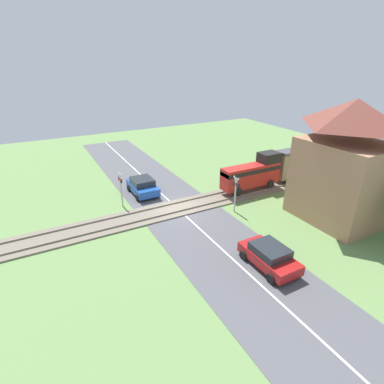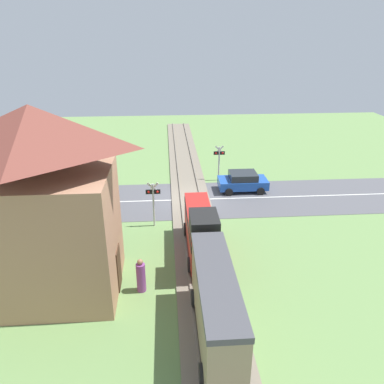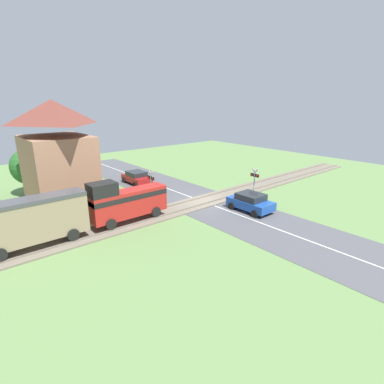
{
  "view_description": "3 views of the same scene",
  "coord_description": "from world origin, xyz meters",
  "views": [
    {
      "loc": [
        19.59,
        -9.28,
        11.11
      ],
      "look_at": [
        0.0,
        1.34,
        1.2
      ],
      "focal_mm": 28.0,
      "sensor_mm": 36.0,
      "label": 1
    },
    {
      "loc": [
        1.71,
        24.92,
        11.41
      ],
      "look_at": [
        0.0,
        1.34,
        1.2
      ],
      "focal_mm": 35.0,
      "sensor_mm": 36.0,
      "label": 2
    },
    {
      "loc": [
        -18.66,
        17.11,
        8.74
      ],
      "look_at": [
        0.0,
        1.34,
        1.2
      ],
      "focal_mm": 28.0,
      "sensor_mm": 36.0,
      "label": 3
    }
  ],
  "objects": [
    {
      "name": "track_bed",
      "position": [
        0.0,
        0.0,
        0.07
      ],
      "size": [
        2.8,
        48.0,
        0.24
      ],
      "color": "#756B5B",
      "rests_on": "ground_plane"
    },
    {
      "name": "road_surface",
      "position": [
        0.0,
        0.0,
        0.01
      ],
      "size": [
        48.0,
        6.4,
        0.02
      ],
      "color": "#515156",
      "rests_on": "ground_plane"
    },
    {
      "name": "station_building",
      "position": [
        7.04,
        9.82,
        4.29
      ],
      "size": [
        6.31,
        5.15,
        8.79
      ],
      "color": "#AD7A5B",
      "rests_on": "ground_plane"
    },
    {
      "name": "crossing_signal_west_approach",
      "position": [
        -2.57,
        -3.77,
        1.91
      ],
      "size": [
        0.9,
        0.18,
        2.97
      ],
      "color": "#B7B7B7",
      "rests_on": "ground_plane"
    },
    {
      "name": "train",
      "position": [
        0.0,
        10.82,
        1.86
      ],
      "size": [
        1.58,
        12.38,
        3.18
      ],
      "color": "red",
      "rests_on": "track_bed"
    },
    {
      "name": "car_near_crossing",
      "position": [
        -4.11,
        -1.44,
        0.78
      ],
      "size": [
        3.71,
        2.08,
        1.48
      ],
      "color": "#1E4CA8",
      "rests_on": "ground_plane"
    },
    {
      "name": "pedestrian_by_station",
      "position": [
        3.05,
        10.24,
        0.8
      ],
      "size": [
        0.43,
        0.43,
        1.74
      ],
      "color": "#7F3D84",
      "rests_on": "ground_plane"
    },
    {
      "name": "ground_plane",
      "position": [
        0.0,
        0.0,
        0.0
      ],
      "size": [
        60.0,
        60.0,
        0.0
      ],
      "primitive_type": "plane",
      "color": "#66894C"
    },
    {
      "name": "crossing_signal_east_approach",
      "position": [
        2.57,
        3.77,
        1.91
      ],
      "size": [
        0.9,
        0.18,
        2.97
      ],
      "color": "#B7B7B7",
      "rests_on": "ground_plane"
    },
    {
      "name": "car_far_side",
      "position": [
        9.18,
        1.44,
        0.73
      ],
      "size": [
        3.68,
        1.97,
        1.37
      ],
      "color": "#A81919",
      "rests_on": "ground_plane"
    }
  ]
}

